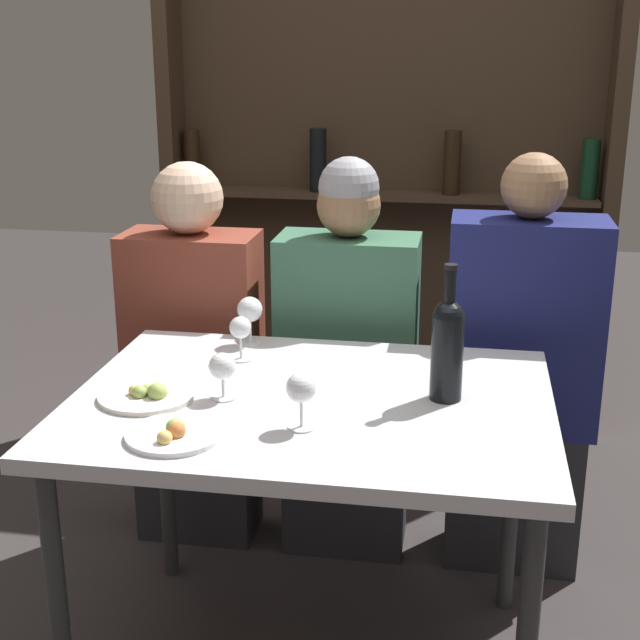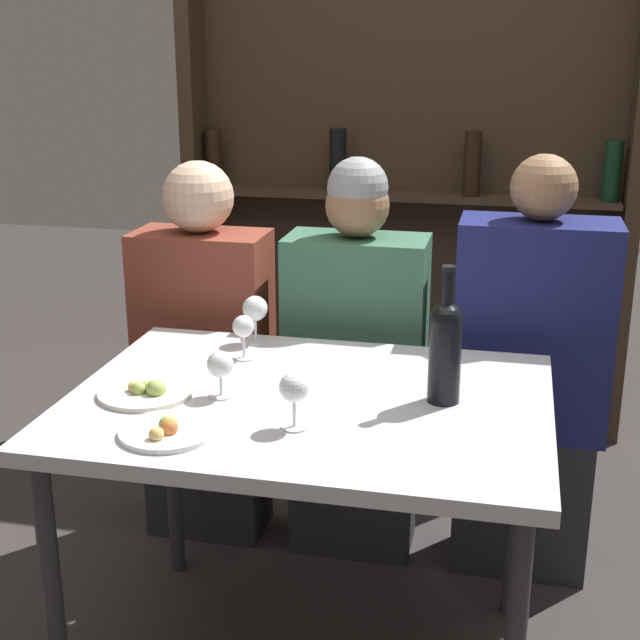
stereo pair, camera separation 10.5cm
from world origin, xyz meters
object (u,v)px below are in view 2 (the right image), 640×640
object	(u,v)px
wine_glass_0	(220,366)
seated_person_right	(529,386)
wine_bottle	(445,346)
seated_person_left	(205,364)
wine_glass_3	(243,329)
seated_person_center	(357,372)
wine_glass_2	(255,310)
food_plate_1	(147,391)
wine_glass_1	(294,389)
food_plate_0	(167,430)

from	to	relation	value
wine_glass_0	seated_person_right	distance (m)	1.00
wine_bottle	seated_person_left	xyz separation A→B (m)	(-0.79, 0.57, -0.32)
wine_glass_0	wine_glass_3	xyz separation A→B (m)	(-0.02, 0.26, 0.01)
seated_person_left	seated_person_center	distance (m)	0.48
wine_bottle	seated_person_right	bearing A→B (deg)	70.25
wine_glass_2	seated_person_left	distance (m)	0.46
wine_glass_0	seated_person_center	xyz separation A→B (m)	(0.20, 0.66, -0.24)
wine_glass_2	seated_person_right	xyz separation A→B (m)	(0.74, 0.27, -0.26)
wine_glass_0	seated_person_left	bearing A→B (deg)	113.19
seated_person_right	food_plate_1	bearing A→B (deg)	-142.13
wine_glass_1	wine_glass_3	distance (m)	0.46
food_plate_1	seated_person_center	size ratio (longest dim) A/B	0.18
wine_glass_3	seated_person_center	world-z (taller)	seated_person_center
wine_glass_1	wine_glass_2	distance (m)	0.57
food_plate_0	seated_person_center	bearing A→B (deg)	74.38
food_plate_0	seated_person_center	xyz separation A→B (m)	(0.25, 0.88, -0.18)
wine_glass_3	wine_glass_0	bearing A→B (deg)	-84.62
wine_glass_1	seated_person_right	bearing A→B (deg)	57.45
seated_person_center	seated_person_right	size ratio (longest dim) A/B	0.98
wine_glass_2	seated_person_center	xyz separation A→B (m)	(0.23, 0.27, -0.26)
seated_person_left	food_plate_1	bearing A→B (deg)	-81.00
food_plate_1	seated_person_center	world-z (taller)	seated_person_center
wine_glass_1	seated_person_left	distance (m)	0.97
food_plate_0	seated_person_left	bearing A→B (deg)	105.08
wine_glass_1	wine_glass_2	bearing A→B (deg)	114.78
wine_glass_1	seated_person_right	world-z (taller)	seated_person_right
wine_glass_0	seated_person_right	bearing A→B (deg)	42.60
seated_person_right	seated_person_center	bearing A→B (deg)	180.00
food_plate_0	seated_person_center	distance (m)	0.93
food_plate_1	seated_person_center	distance (m)	0.80
food_plate_1	seated_person_right	xyz separation A→B (m)	(0.88, 0.69, -0.18)
wine_bottle	wine_glass_0	world-z (taller)	wine_bottle
wine_glass_3	seated_person_right	distance (m)	0.87
wine_glass_1	seated_person_center	xyz separation A→B (m)	(-0.01, 0.79, -0.26)
wine_glass_0	food_plate_0	bearing A→B (deg)	-100.71
wine_glass_0	wine_glass_2	size ratio (longest dim) A/B	0.84
food_plate_0	seated_person_right	distance (m)	1.18
seated_person_right	food_plate_0	bearing A→B (deg)	-130.57
wine_glass_3	food_plate_1	bearing A→B (deg)	-116.78
seated_person_center	food_plate_0	bearing A→B (deg)	-105.62
food_plate_0	seated_person_left	size ratio (longest dim) A/B	0.17
food_plate_1	food_plate_0	bearing A→B (deg)	-56.50
wine_glass_0	wine_glass_3	distance (m)	0.26
seated_person_right	seated_person_left	bearing A→B (deg)	-180.00
wine_glass_3	seated_person_left	size ratio (longest dim) A/B	0.10
seated_person_left	seated_person_center	xyz separation A→B (m)	(0.48, 0.00, 0.01)
wine_bottle	wine_glass_2	size ratio (longest dim) A/B	2.43
wine_glass_3	seated_person_right	bearing A→B (deg)	28.24
wine_glass_2	food_plate_1	distance (m)	0.45
wine_glass_2	seated_person_left	world-z (taller)	seated_person_left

